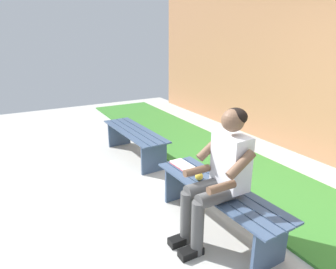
{
  "coord_description": "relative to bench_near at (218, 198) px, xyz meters",
  "views": [
    {
      "loc": [
        -1.99,
        1.65,
        1.84
      ],
      "look_at": [
        0.72,
        0.15,
        0.79
      ],
      "focal_mm": 31.91,
      "sensor_mm": 36.0,
      "label": 1
    }
  ],
  "objects": [
    {
      "name": "ground_plane",
      "position": [
        1.03,
        1.0,
        -0.35
      ],
      "size": [
        10.0,
        7.0,
        0.04
      ],
      "primitive_type": "cube",
      "color": "#B2B2AD"
    },
    {
      "name": "grass_strip",
      "position": [
        1.03,
        -1.05,
        -0.32
      ],
      "size": [
        9.0,
        1.37,
        0.03
      ],
      "primitive_type": "cube",
      "color": "#387A2D",
      "rests_on": "ground"
    },
    {
      "name": "bench_near",
      "position": [
        0.0,
        0.0,
        0.0
      ],
      "size": [
        1.57,
        0.5,
        0.44
      ],
      "rotation": [
        0.0,
        0.0,
        0.04
      ],
      "color": "#384C6B",
      "rests_on": "ground"
    },
    {
      "name": "bench_far",
      "position": [
        2.06,
        0.0,
        -0.0
      ],
      "size": [
        1.51,
        0.49,
        0.44
      ],
      "rotation": [
        0.0,
        0.0,
        0.04
      ],
      "color": "#384C6B",
      "rests_on": "ground"
    },
    {
      "name": "person_seated",
      "position": [
        -0.13,
        0.1,
        0.35
      ],
      "size": [
        0.5,
        0.69,
        1.25
      ],
      "color": "silver",
      "rests_on": "ground"
    },
    {
      "name": "apple",
      "position": [
        0.22,
        0.07,
        0.15
      ],
      "size": [
        0.08,
        0.08,
        0.08
      ],
      "primitive_type": "sphere",
      "color": "gold",
      "rests_on": "bench_near"
    },
    {
      "name": "book_open",
      "position": [
        0.54,
        0.03,
        0.12
      ],
      "size": [
        0.42,
        0.17,
        0.02
      ],
      "rotation": [
        0.0,
        0.0,
        0.04
      ],
      "color": "white",
      "rests_on": "bench_near"
    }
  ]
}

